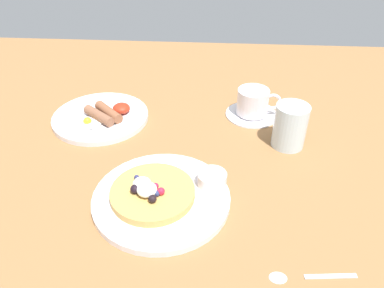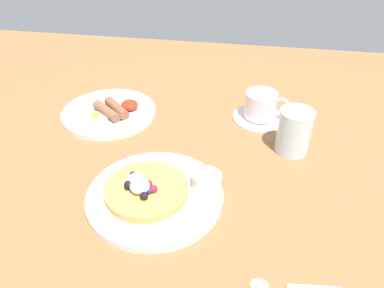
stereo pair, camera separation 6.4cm
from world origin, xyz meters
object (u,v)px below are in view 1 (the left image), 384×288
(syrup_ramekin, at_px, (212,179))
(water_glass, at_px, (290,126))
(teaspoon, at_px, (296,276))
(coffee_cup, at_px, (253,101))
(pancake_plate, at_px, (161,198))
(breakfast_plate, at_px, (101,117))
(coffee_saucer, at_px, (251,114))

(syrup_ramekin, bearing_deg, water_glass, 44.23)
(syrup_ramekin, bearing_deg, teaspoon, -54.44)
(coffee_cup, xyz_separation_m, water_glass, (0.07, -0.13, 0.01))
(pancake_plate, height_order, breakfast_plate, same)
(water_glass, bearing_deg, coffee_cup, 119.82)
(coffee_saucer, bearing_deg, water_glass, -59.62)
(teaspoon, bearing_deg, coffee_saucer, 94.71)
(coffee_saucer, bearing_deg, coffee_cup, -3.60)
(breakfast_plate, bearing_deg, teaspoon, -45.52)
(syrup_ramekin, xyz_separation_m, water_glass, (0.17, 0.17, 0.02))
(pancake_plate, bearing_deg, syrup_ramekin, 22.11)
(pancake_plate, height_order, coffee_cup, coffee_cup)
(coffee_cup, relative_size, teaspoon, 0.82)
(syrup_ramekin, bearing_deg, coffee_saucer, 71.82)
(coffee_cup, bearing_deg, water_glass, -60.18)
(pancake_plate, distance_m, breakfast_plate, 0.34)
(pancake_plate, xyz_separation_m, coffee_saucer, (0.19, 0.33, -0.00))
(pancake_plate, bearing_deg, breakfast_plate, 124.69)
(teaspoon, height_order, water_glass, water_glass)
(breakfast_plate, bearing_deg, syrup_ramekin, -40.05)
(pancake_plate, xyz_separation_m, teaspoon, (0.23, -0.15, -0.00))
(breakfast_plate, distance_m, coffee_saucer, 0.39)
(syrup_ramekin, relative_size, teaspoon, 0.42)
(teaspoon, distance_m, water_glass, 0.36)
(coffee_cup, bearing_deg, syrup_ramekin, -108.48)
(pancake_plate, height_order, coffee_saucer, pancake_plate)
(pancake_plate, height_order, syrup_ramekin, syrup_ramekin)
(coffee_saucer, xyz_separation_m, coffee_cup, (0.00, -0.00, 0.04))
(pancake_plate, bearing_deg, teaspoon, -33.27)
(syrup_ramekin, xyz_separation_m, teaspoon, (0.14, -0.19, -0.03))
(syrup_ramekin, height_order, breakfast_plate, syrup_ramekin)
(coffee_cup, relative_size, water_glass, 1.10)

